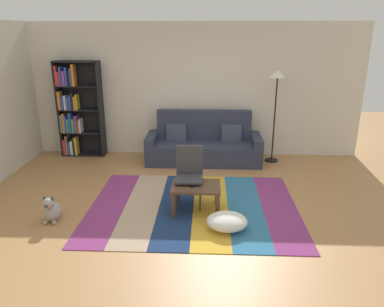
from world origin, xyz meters
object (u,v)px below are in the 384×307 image
bookshelf (75,110)px  tv_remote (193,185)px  dog (52,210)px  coffee_table (196,190)px  couch (204,145)px  standing_lamp (277,86)px  pouf (227,221)px  folding_chair (189,171)px

bookshelf → tv_remote: size_ratio=13.05×
bookshelf → dog: size_ratio=4.93×
coffee_table → dog: (-1.98, -0.40, -0.17)m
couch → tv_remote: bearing=-93.4°
dog → coffee_table: bearing=11.4°
coffee_table → dog: size_ratio=1.77×
couch → standing_lamp: (1.39, 0.06, 1.18)m
dog → tv_remote: bearing=11.2°
coffee_table → standing_lamp: standing_lamp is taller
bookshelf → standing_lamp: bearing=-3.1°
tv_remote → standing_lamp: bearing=59.0°
tv_remote → dog: bearing=-165.8°
coffee_table → dog: same height
couch → coffee_table: bearing=-92.2°
pouf → tv_remote: tv_remote is taller
couch → dog: (-2.06, -2.57, -0.18)m
dog → tv_remote: (1.93, 0.38, 0.25)m
dog → standing_lamp: (3.45, 2.63, 1.36)m
bookshelf → pouf: bearing=-44.8°
dog → folding_chair: folding_chair is taller
folding_chair → tv_remote: bearing=-39.4°
bookshelf → folding_chair: (2.47, -2.22, -0.43)m
tv_remote → coffee_table: bearing=21.7°
coffee_table → tv_remote: size_ratio=4.69×
coffee_table → bookshelf: bearing=136.4°
standing_lamp → tv_remote: (-1.52, -2.25, -1.11)m
dog → couch: bearing=51.2°
couch → folding_chair: size_ratio=2.51×
couch → dog: 3.30m
coffee_table → folding_chair: folding_chair is taller
tv_remote → folding_chair: size_ratio=0.17×
coffee_table → folding_chair: (-0.11, 0.23, 0.21)m
folding_chair → coffee_table: bearing=-28.4°
folding_chair → pouf: bearing=-18.1°
coffee_table → tv_remote: 0.10m
pouf → dog: size_ratio=1.37×
pouf → standing_lamp: (1.04, 2.77, 1.40)m
coffee_table → tv_remote: (-0.05, -0.02, 0.08)m
bookshelf → standing_lamp: bookshelf is taller
couch → standing_lamp: standing_lamp is taller
bookshelf → coffee_table: 3.61m
bookshelf → standing_lamp: (4.05, -0.22, 0.55)m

